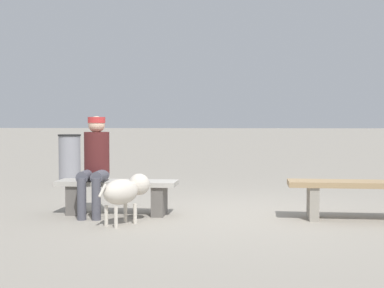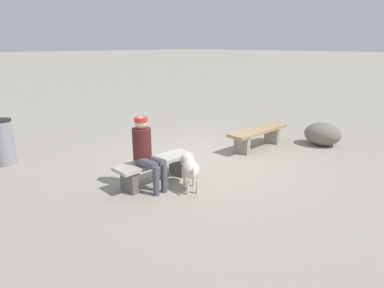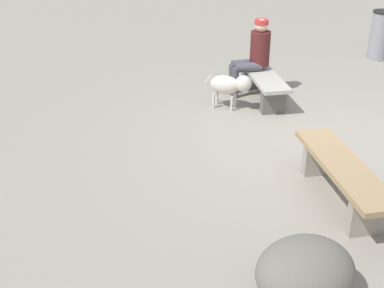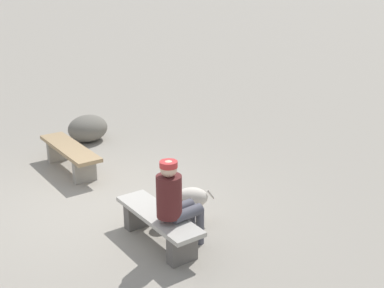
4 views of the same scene
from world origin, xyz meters
name	(u,v)px [view 4 (image 4 of 4)]	position (x,y,z in m)	size (l,w,h in m)	color
ground	(99,206)	(0.00, 0.00, -0.03)	(210.00, 210.00, 0.06)	gray
bench_left	(70,153)	(-1.56, 0.23, 0.34)	(1.84, 0.48, 0.47)	gray
bench_right	(159,223)	(1.52, 0.12, 0.29)	(1.55, 0.47, 0.44)	#605B56
seated_person	(175,199)	(1.78, 0.20, 0.72)	(0.35, 0.66, 1.26)	#511E1E
dog	(186,197)	(1.27, 0.75, 0.39)	(0.55, 0.67, 0.57)	beige
boulder	(88,128)	(-2.91, 1.23, 0.28)	(0.88, 0.75, 0.56)	#6B665B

